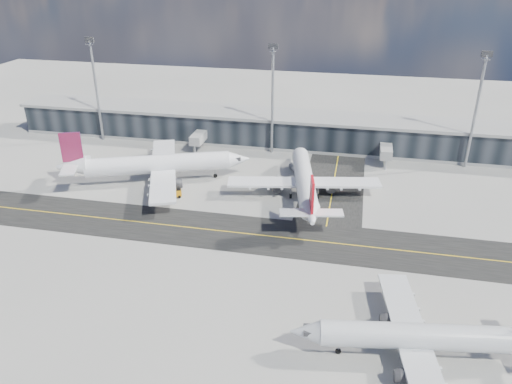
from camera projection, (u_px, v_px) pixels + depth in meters
ground at (226, 243)px, 93.95m from camera, size 300.00×300.00×0.00m
taxiway_lanes at (258, 218)px, 102.67m from camera, size 180.00×63.00×0.03m
terminal_concourse at (276, 130)px, 140.54m from camera, size 152.00×19.80×8.80m
floodlight_masts at (273, 96)px, 129.43m from camera, size 102.50×0.70×28.90m
airliner_af at (155, 164)px, 117.02m from camera, size 43.02×37.20×13.20m
airliner_redtail at (305, 182)px, 109.41m from camera, size 34.29×39.98×11.89m
airliner_near at (425, 337)px, 65.95m from camera, size 35.50×30.38×10.52m
baggage_tug at (176, 193)px, 110.85m from camera, size 3.29×2.37×1.87m
service_van at (298, 168)px, 124.21m from camera, size 5.60×6.79×1.72m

